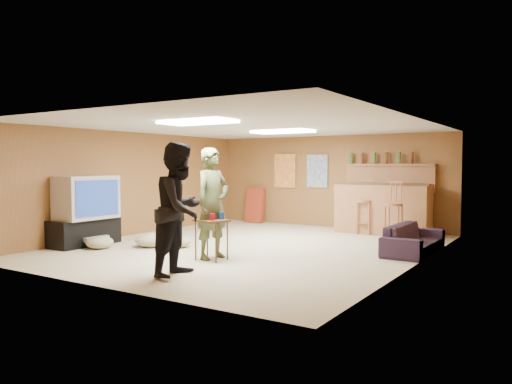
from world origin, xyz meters
The scene contains 32 objects.
ground centered at (0.00, 0.00, 0.00)m, with size 7.00×7.00×0.00m, color #BBAF8F.
ceiling centered at (0.00, 0.00, 2.20)m, with size 6.00×7.00×0.02m, color silver.
wall_back centered at (0.00, 3.50, 1.10)m, with size 6.00×0.02×2.20m, color brown.
wall_front centered at (0.00, -3.50, 1.10)m, with size 6.00×0.02×2.20m, color brown.
wall_left centered at (-3.00, 0.00, 1.10)m, with size 0.02×7.00×2.20m, color brown.
wall_right centered at (3.00, 0.00, 1.10)m, with size 0.02×7.00×2.20m, color brown.
tv_stand centered at (-2.72, -1.50, 0.25)m, with size 0.55×1.30×0.50m, color black.
dvd_box centered at (-2.50, -1.50, 0.15)m, with size 0.35×0.50×0.08m, color #B2B2B7.
tv_body centered at (-2.65, -1.50, 0.90)m, with size 0.60×1.10×0.80m, color #B2B2B7.
tv_screen centered at (-2.34, -1.50, 0.90)m, with size 0.02×0.95×0.65m, color navy.
bar_counter centered at (1.50, 2.95, 0.55)m, with size 2.00×0.60×1.10m, color brown.
bar_lip centered at (1.50, 2.70, 1.10)m, with size 2.10×0.12×0.05m, color #442915.
bar_shelf centered at (1.50, 3.40, 1.50)m, with size 2.00×0.18×0.05m, color brown.
bar_backing centered at (1.50, 3.42, 1.20)m, with size 2.00×0.14×0.60m, color brown.
poster_left centered at (-1.20, 3.46, 1.35)m, with size 0.60×0.03×0.85m, color #BF3F26.
poster_right centered at (-0.30, 3.46, 1.35)m, with size 0.55×0.03×0.80m, color #334C99.
folding_chair_stack centered at (-2.00, 3.30, 0.45)m, with size 0.50×0.14×0.90m, color maroon.
ceiling_panel_front centered at (0.00, -1.50, 2.17)m, with size 1.20×0.60×0.04m, color white.
ceiling_panel_back centered at (0.00, 1.20, 2.17)m, with size 1.20×0.60×0.04m, color white.
person_olive centered at (0.10, -1.26, 0.89)m, with size 0.65×0.43×1.78m, color #4B5330.
person_black centered at (0.47, -2.46, 0.90)m, with size 0.88×0.68×1.81m, color black.
sofa centered at (2.70, 0.96, 0.25)m, with size 1.68×0.66×0.49m, color black.
tray_table centered at (0.17, -1.37, 0.32)m, with size 0.50×0.40×0.64m, color #442915.
cup_red_near centered at (0.04, -1.34, 0.70)m, with size 0.08×0.08×0.12m, color #A50B21.
cup_red_far centered at (0.26, -1.48, 0.70)m, with size 0.08×0.08×0.11m, color #A50B21.
cup_blue centered at (0.29, -1.26, 0.70)m, with size 0.08×0.08×0.11m, color navy.
bar_stool_left centered at (1.19, 2.73, 0.57)m, with size 0.36×0.36×1.13m, color brown, non-canonical shape.
bar_stool_right centered at (1.98, 2.16, 0.67)m, with size 0.42×0.42×1.33m, color brown, non-canonical shape.
cushion_near_tv centered at (-1.55, -0.98, 0.12)m, with size 0.55×0.55×0.25m, color #9B916D.
cushion_mid centered at (-1.07, -0.73, 0.10)m, with size 0.43×0.43×0.19m, color #9B916D.
cushion_far centered at (-2.19, -1.60, 0.11)m, with size 0.49×0.49×0.22m, color #9B916D.
bottle_row centered at (1.30, 3.38, 1.65)m, with size 1.48×0.08×0.26m, color #3F7233, non-canonical shape.
Camera 1 is at (4.95, -7.60, 1.51)m, focal length 35.00 mm.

